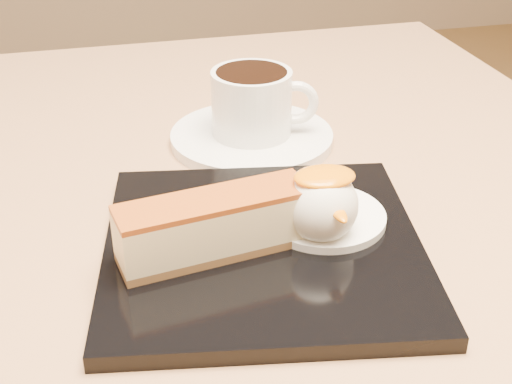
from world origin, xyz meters
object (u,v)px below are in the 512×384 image
object	(u,v)px
cheesecake	(214,225)
ice_cream_scoop	(321,206)
saucer	(252,137)
table	(192,341)
dessert_plate	(263,248)
coffee_cup	(254,102)

from	to	relation	value
cheesecake	ice_cream_scoop	distance (m)	0.08
ice_cream_scoop	saucer	distance (m)	0.19
cheesecake	saucer	bearing A→B (deg)	60.12
table	dessert_plate	size ratio (longest dim) A/B	3.64
cheesecake	coffee_cup	xyz separation A→B (m)	(0.07, 0.18, 0.01)
dessert_plate	saucer	bearing A→B (deg)	78.51
cheesecake	saucer	size ratio (longest dim) A/B	0.90
ice_cream_scoop	saucer	xyz separation A→B (m)	(-0.00, 0.18, -0.03)
ice_cream_scoop	coffee_cup	xyz separation A→B (m)	(-0.00, 0.18, 0.00)
dessert_plate	cheesecake	distance (m)	0.04
saucer	dessert_plate	bearing A→B (deg)	-101.49
dessert_plate	coffee_cup	xyz separation A→B (m)	(0.04, 0.18, 0.03)
dessert_plate	coffee_cup	bearing A→B (deg)	77.93
ice_cream_scoop	saucer	bearing A→B (deg)	91.13
cheesecake	coffee_cup	bearing A→B (deg)	59.59
table	saucer	bearing A→B (deg)	46.37
dessert_plate	ice_cream_scoop	xyz separation A→B (m)	(0.04, -0.00, 0.03)
cheesecake	coffee_cup	world-z (taller)	coffee_cup
table	dessert_plate	world-z (taller)	dessert_plate
saucer	cheesecake	bearing A→B (deg)	-111.20
table	dessert_plate	bearing A→B (deg)	-67.46
cheesecake	table	bearing A→B (deg)	84.50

